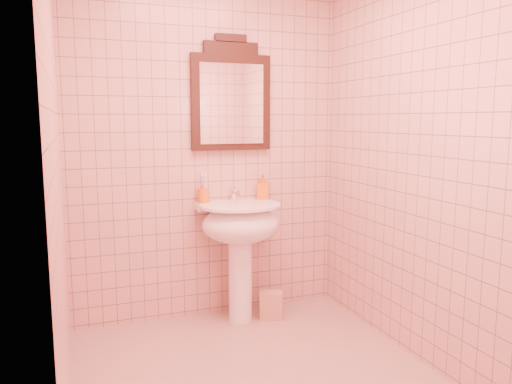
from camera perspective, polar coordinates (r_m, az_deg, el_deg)
name	(u,v)px	position (r m, az deg, el deg)	size (l,w,h in m)	color
floor	(261,382)	(2.99, 0.60, -20.93)	(2.20, 2.20, 0.00)	tan
back_wall	(208,148)	(3.66, -5.53, 4.98)	(2.00, 0.02, 2.50)	tan
pedestal_sink	(240,232)	(3.58, -1.79, -4.59)	(0.58, 0.58, 0.86)	white
faucet	(234,194)	(3.66, -2.49, -0.19)	(0.04, 0.16, 0.11)	white
mirror	(231,97)	(3.68, -2.87, 10.75)	(0.59, 0.06, 0.82)	black
toothbrush_cup	(203,195)	(3.61, -6.03, -0.38)	(0.08, 0.08, 0.20)	orange
soap_dispenser	(263,187)	(3.75, 0.78, 0.59)	(0.08, 0.09, 0.19)	orange
towel	(271,305)	(3.78, 1.71, -12.77)	(0.17, 0.11, 0.20)	tan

